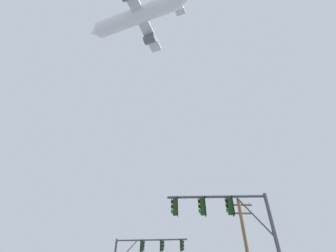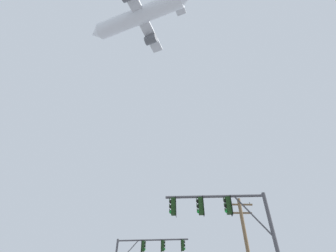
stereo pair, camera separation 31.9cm
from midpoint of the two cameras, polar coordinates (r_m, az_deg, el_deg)
signal_pole_near at (r=13.82m, az=14.23°, el=-21.48°), size 5.57×0.72×6.57m
airplane at (r=60.59m, az=-7.42°, el=24.81°), size 24.97×19.28×7.07m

